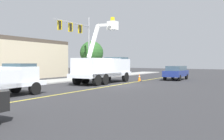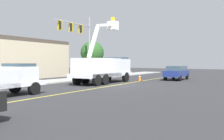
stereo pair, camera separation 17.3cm
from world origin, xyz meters
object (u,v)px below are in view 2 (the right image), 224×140
(utility_bucket_truck, at_px, (104,67))
(traffic_signal_mast, at_px, (80,36))
(traffic_cone_mid_front, at_px, (140,77))
(passing_minivan, at_px, (177,72))

(utility_bucket_truck, relative_size, traffic_signal_mast, 1.11)
(traffic_signal_mast, bearing_deg, traffic_cone_mid_front, -61.09)
(traffic_cone_mid_front, relative_size, traffic_signal_mast, 0.11)
(utility_bucket_truck, bearing_deg, traffic_cone_mid_front, -15.65)
(traffic_cone_mid_front, xyz_separation_m, traffic_signal_mast, (-3.44, 6.23, 4.83))
(utility_bucket_truck, bearing_deg, passing_minivan, -21.02)
(utility_bucket_truck, xyz_separation_m, traffic_signal_mast, (1.11, 4.96, 3.63))
(passing_minivan, bearing_deg, utility_bucket_truck, 158.98)
(passing_minivan, height_order, traffic_signal_mast, traffic_signal_mast)
(utility_bucket_truck, height_order, passing_minivan, utility_bucket_truck)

